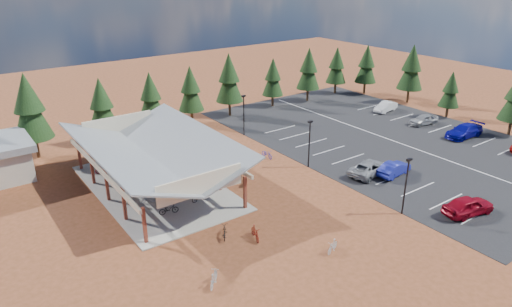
% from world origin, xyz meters
% --- Properties ---
extents(ground, '(140.00, 140.00, 0.00)m').
position_xyz_m(ground, '(0.00, 0.00, 0.00)').
color(ground, '#5B3118').
rests_on(ground, ground).
extents(asphalt_lot, '(27.00, 44.00, 0.04)m').
position_xyz_m(asphalt_lot, '(18.50, 3.00, 0.02)').
color(asphalt_lot, black).
rests_on(asphalt_lot, ground).
extents(concrete_pad, '(10.60, 18.60, 0.10)m').
position_xyz_m(concrete_pad, '(-10.00, 7.00, 0.05)').
color(concrete_pad, gray).
rests_on(concrete_pad, ground).
extents(bike_pavilion, '(11.65, 19.40, 4.97)m').
position_xyz_m(bike_pavilion, '(-10.00, 7.00, 3.82)').
color(bike_pavilion, maroon).
rests_on(bike_pavilion, concrete_pad).
extents(lamp_post_0, '(0.50, 0.25, 5.14)m').
position_xyz_m(lamp_post_0, '(5.00, -10.00, 2.98)').
color(lamp_post_0, black).
rests_on(lamp_post_0, ground).
extents(lamp_post_1, '(0.50, 0.25, 5.14)m').
position_xyz_m(lamp_post_1, '(5.00, 2.00, 2.98)').
color(lamp_post_1, black).
rests_on(lamp_post_1, ground).
extents(lamp_post_2, '(0.50, 0.25, 5.14)m').
position_xyz_m(lamp_post_2, '(5.00, 14.00, 2.98)').
color(lamp_post_2, black).
rests_on(lamp_post_2, ground).
extents(trash_bin_0, '(0.60, 0.60, 0.90)m').
position_xyz_m(trash_bin_0, '(-4.48, 3.25, 0.45)').
color(trash_bin_0, '#4A2C1A').
rests_on(trash_bin_0, ground).
extents(trash_bin_1, '(0.60, 0.60, 0.90)m').
position_xyz_m(trash_bin_1, '(-2.57, 3.90, 0.45)').
color(trash_bin_1, '#4A2C1A').
rests_on(trash_bin_1, ground).
extents(pine_1, '(4.08, 4.08, 9.51)m').
position_xyz_m(pine_1, '(-17.48, 21.46, 5.81)').
color(pine_1, '#382314').
rests_on(pine_1, ground).
extents(pine_2, '(3.45, 3.45, 8.03)m').
position_xyz_m(pine_2, '(-10.00, 21.06, 4.90)').
color(pine_2, '#382314').
rests_on(pine_2, ground).
extents(pine_3, '(3.33, 3.33, 7.77)m').
position_xyz_m(pine_3, '(-3.73, 21.61, 4.74)').
color(pine_3, '#382314').
rests_on(pine_3, ground).
extents(pine_4, '(3.35, 3.35, 7.79)m').
position_xyz_m(pine_4, '(1.96, 21.87, 4.76)').
color(pine_4, '#382314').
rests_on(pine_4, ground).
extents(pine_5, '(3.77, 3.77, 8.79)m').
position_xyz_m(pine_5, '(7.92, 21.82, 5.37)').
color(pine_5, '#382314').
rests_on(pine_5, ground).
extents(pine_6, '(3.12, 3.12, 7.27)m').
position_xyz_m(pine_6, '(15.62, 21.93, 4.44)').
color(pine_6, '#382314').
rests_on(pine_6, ground).
extents(pine_7, '(3.55, 3.55, 8.27)m').
position_xyz_m(pine_7, '(21.87, 21.10, 5.05)').
color(pine_7, '#382314').
rests_on(pine_7, ground).
extents(pine_8, '(3.26, 3.26, 7.59)m').
position_xyz_m(pine_8, '(28.59, 21.80, 4.64)').
color(pine_8, '#382314').
rests_on(pine_8, ground).
extents(pine_11, '(2.77, 2.77, 6.45)m').
position_xyz_m(pine_11, '(32.21, 3.53, 3.93)').
color(pine_11, '#382314').
rests_on(pine_11, ground).
extents(pine_12, '(3.82, 3.82, 8.90)m').
position_xyz_m(pine_12, '(33.88, 11.39, 5.43)').
color(pine_12, '#382314').
rests_on(pine_12, ground).
extents(pine_13, '(3.43, 3.43, 7.99)m').
position_xyz_m(pine_13, '(32.44, 18.90, 4.88)').
color(pine_13, '#382314').
rests_on(pine_13, ground).
extents(bike_0, '(1.76, 0.93, 0.88)m').
position_xyz_m(bike_0, '(-11.29, 1.50, 0.54)').
color(bike_0, black).
rests_on(bike_0, concrete_pad).
extents(bike_1, '(1.61, 0.83, 0.93)m').
position_xyz_m(bike_1, '(-11.95, 4.40, 0.56)').
color(bike_1, '#909299').
rests_on(bike_1, concrete_pad).
extents(bike_2, '(1.74, 0.80, 0.88)m').
position_xyz_m(bike_2, '(-12.03, 8.08, 0.54)').
color(bike_2, navy).
rests_on(bike_2, concrete_pad).
extents(bike_3, '(1.66, 0.76, 0.96)m').
position_xyz_m(bike_3, '(-13.07, 12.96, 0.58)').
color(bike_3, maroon).
rests_on(bike_3, concrete_pad).
extents(bike_4, '(1.56, 0.64, 0.80)m').
position_xyz_m(bike_4, '(-8.07, 1.91, 0.50)').
color(bike_4, black).
rests_on(bike_4, concrete_pad).
extents(bike_5, '(1.85, 0.94, 1.07)m').
position_xyz_m(bike_5, '(-8.91, 6.30, 0.63)').
color(bike_5, '#94979D').
rests_on(bike_5, concrete_pad).
extents(bike_6, '(1.87, 1.08, 0.93)m').
position_xyz_m(bike_6, '(-9.11, 8.09, 0.56)').
color(bike_6, navy).
rests_on(bike_6, concrete_pad).
extents(bike_7, '(1.77, 0.82, 1.03)m').
position_xyz_m(bike_7, '(-6.69, 13.72, 0.61)').
color(bike_7, maroon).
rests_on(bike_7, concrete_pad).
extents(bike_9, '(1.61, 1.62, 1.07)m').
position_xyz_m(bike_9, '(-12.94, -8.70, 0.54)').
color(bike_9, gray).
rests_on(bike_9, ground).
extents(bike_11, '(1.05, 1.90, 1.10)m').
position_xyz_m(bike_11, '(-7.49, -5.81, 0.55)').
color(bike_11, maroon).
rests_on(bike_11, ground).
extents(bike_12, '(1.41, 1.81, 0.91)m').
position_xyz_m(bike_12, '(-9.27, -4.16, 0.46)').
color(bike_12, black).
rests_on(bike_12, ground).
extents(bike_13, '(1.65, 0.98, 0.96)m').
position_xyz_m(bike_13, '(-3.81, -10.55, 0.48)').
color(bike_13, '#93979B').
rests_on(bike_13, ground).
extents(bike_14, '(0.67, 1.76, 0.91)m').
position_xyz_m(bike_14, '(3.00, 6.56, 0.46)').
color(bike_14, '#171796').
rests_on(bike_14, ground).
extents(bike_15, '(1.41, 1.56, 0.99)m').
position_xyz_m(bike_15, '(-2.69, 2.54, 0.49)').
color(bike_15, maroon).
rests_on(bike_15, ground).
extents(bike_16, '(1.74, 0.87, 0.87)m').
position_xyz_m(bike_16, '(-4.09, 4.19, 0.44)').
color(bike_16, black).
rests_on(bike_16, ground).
extents(car_0, '(4.99, 2.76, 1.61)m').
position_xyz_m(car_0, '(9.43, -13.30, 0.84)').
color(car_0, maroon).
rests_on(car_0, asphalt_lot).
extents(car_1, '(4.38, 1.98, 1.40)m').
position_xyz_m(car_1, '(10.67, -4.56, 0.74)').
color(car_1, '#1D259F').
rests_on(car_1, asphalt_lot).
extents(car_2, '(5.40, 3.21, 1.41)m').
position_xyz_m(car_2, '(8.70, -2.99, 0.74)').
color(car_2, gray).
rests_on(car_2, asphalt_lot).
extents(car_7, '(5.56, 2.47, 1.59)m').
position_xyz_m(car_7, '(26.62, -2.48, 0.83)').
color(car_7, '#080882').
rests_on(car_7, asphalt_lot).
extents(car_8, '(4.32, 2.40, 1.39)m').
position_xyz_m(car_8, '(26.66, 3.37, 0.74)').
color(car_8, gray).
rests_on(car_8, asphalt_lot).
extents(car_9, '(4.39, 2.07, 1.39)m').
position_xyz_m(car_9, '(27.29, 10.20, 0.73)').
color(car_9, white).
rests_on(car_9, asphalt_lot).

